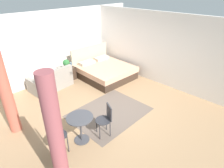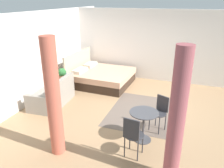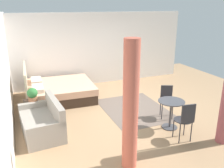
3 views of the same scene
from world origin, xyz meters
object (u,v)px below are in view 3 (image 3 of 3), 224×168
potted_plant (33,95)px  bed (58,91)px  nightstand (32,110)px  vase (32,95)px  balcony_table (171,109)px  cafe_chair_near_couch (185,118)px  cafe_chair_near_window (167,98)px  couch (43,122)px

potted_plant → bed: bearing=-34.2°
bed → potted_plant: 1.57m
bed → nightstand: 1.45m
vase → balcony_table: 3.66m
bed → vase: 1.38m
bed → cafe_chair_near_couch: 4.22m
nightstand → cafe_chair_near_window: size_ratio=0.58×
potted_plant → vase: size_ratio=1.79×
vase → cafe_chair_near_couch: bearing=-130.4°
nightstand → cafe_chair_near_window: (-1.21, -3.41, 0.27)m
nightstand → vase: (0.12, -0.03, 0.36)m
bed → potted_plant: size_ratio=5.49×
balcony_table → potted_plant: bearing=61.2°
bed → cafe_chair_near_window: (-2.36, -2.53, 0.24)m
couch → balcony_table: bearing=-106.8°
bed → cafe_chair_near_window: 3.47m
nightstand → cafe_chair_near_window: 3.63m
couch → nightstand: couch is taller
cafe_chair_near_couch → potted_plant: bearing=52.0°
nightstand → potted_plant: 0.47m
couch → cafe_chair_near_window: bearing=-95.3°
potted_plant → vase: (0.22, 0.01, -0.09)m
couch → nightstand: (0.91, 0.17, -0.02)m
couch → potted_plant: potted_plant is taller
potted_plant → balcony_table: (-1.71, -3.10, -0.21)m
potted_plant → vase: 0.24m
potted_plant → cafe_chair_near_window: size_ratio=0.45×
couch → nightstand: size_ratio=3.07×
cafe_chair_near_window → cafe_chair_near_couch: size_ratio=0.93×
cafe_chair_near_window → cafe_chair_near_couch: (-1.25, 0.36, 0.04)m
cafe_chair_near_couch → bed: bearing=31.0°
vase → cafe_chair_near_couch: cafe_chair_near_couch is taller
nightstand → cafe_chair_near_couch: cafe_chair_near_couch is taller
bed → cafe_chair_near_couch: size_ratio=2.31×
nightstand → cafe_chair_near_couch: size_ratio=0.54×
bed → vase: (-1.03, 0.86, 0.33)m
vase → cafe_chair_near_couch: size_ratio=0.24×
cafe_chair_near_window → couch: bearing=84.7°
potted_plant → balcony_table: 3.55m
nightstand → couch: bearing=-169.2°
nightstand → potted_plant: size_ratio=1.29×
potted_plant → cafe_chair_near_window: bearing=-108.2°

